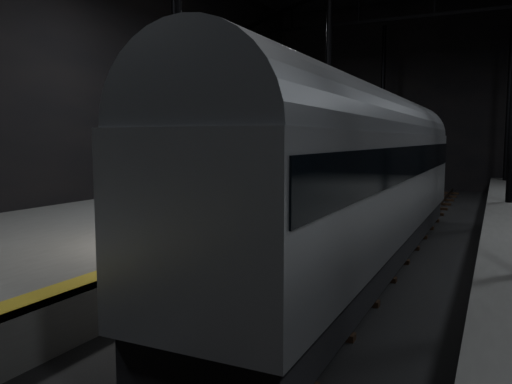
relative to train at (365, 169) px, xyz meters
The scene contains 6 objects.
ground 2.74m from the train, 89.97° to the left, with size 44.00×44.00×0.00m, color black.
platform_left 7.83m from the train, behind, with size 9.00×43.80×1.00m, color #545351.
tactile_strip 3.69m from the train, behind, with size 0.50×43.80×0.01m, color olive.
track 2.67m from the train, 89.97° to the left, with size 2.40×43.00×0.24m.
train is the anchor object (origin of this frame).
woman 4.18m from the train, 166.34° to the right, with size 0.66×0.43×1.80m, color tan.
Camera 1 is at (3.29, -14.29, 3.51)m, focal length 35.00 mm.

